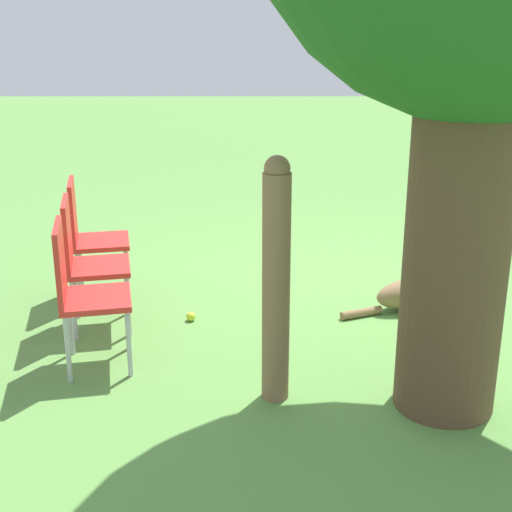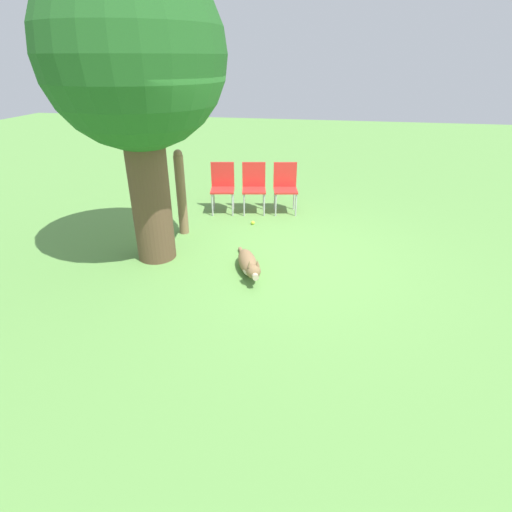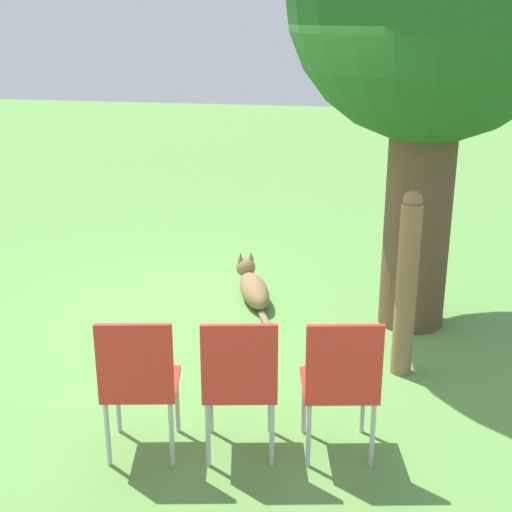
{
  "view_description": "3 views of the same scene",
  "coord_description": "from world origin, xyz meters",
  "views": [
    {
      "loc": [
        0.76,
        5.17,
        2.09
      ],
      "look_at": [
        0.75,
        0.82,
        0.63
      ],
      "focal_mm": 50.0,
      "sensor_mm": 36.0,
      "label": 1
    },
    {
      "loc": [
        -5.35,
        -0.86,
        2.7
      ],
      "look_at": [
        -0.61,
        0.02,
        0.3
      ],
      "focal_mm": 28.0,
      "sensor_mm": 36.0,
      "label": 2
    },
    {
      "loc": [
        5.59,
        1.32,
        2.6
      ],
      "look_at": [
        -0.39,
        0.2,
        0.49
      ],
      "focal_mm": 50.0,
      "sensor_mm": 36.0,
      "label": 3
    }
  ],
  "objects": [
    {
      "name": "fence_post",
      "position": [
        0.64,
        1.51,
        0.71
      ],
      "size": [
        0.16,
        0.16,
        1.41
      ],
      "color": "#846647",
      "rests_on": "ground_plane"
    },
    {
      "name": "dog",
      "position": [
        -0.55,
        0.14,
        0.13
      ],
      "size": [
        1.16,
        0.56,
        0.36
      ],
      "rotation": [
        0.0,
        0.0,
        3.53
      ],
      "color": "olive",
      "rests_on": "ground_plane"
    },
    {
      "name": "oak_tree",
      "position": [
        -0.31,
        1.6,
        2.65
      ],
      "size": [
        2.29,
        2.29,
        3.88
      ],
      "color": "brown",
      "rests_on": "ground_plane"
    },
    {
      "name": "tennis_ball",
      "position": [
        1.23,
        0.42,
        0.03
      ],
      "size": [
        0.07,
        0.07,
        0.07
      ],
      "color": "#CCE033",
      "rests_on": "ground_plane"
    },
    {
      "name": "ground_plane",
      "position": [
        0.0,
        0.0,
        0.0
      ],
      "size": [
        30.0,
        30.0,
        0.0
      ],
      "primitive_type": "plane",
      "color": "#609947"
    },
    {
      "name": "red_chair_2",
      "position": [
        1.82,
        1.12,
        0.54
      ],
      "size": [
        0.5,
        0.51,
        0.93
      ],
      "rotation": [
        0.0,
        0.0,
        3.34
      ],
      "color": "red",
      "rests_on": "ground_plane"
    },
    {
      "name": "red_chair_0",
      "position": [
        2.03,
        -0.05,
        0.54
      ],
      "size": [
        0.5,
        0.51,
        0.93
      ],
      "rotation": [
        0.0,
        0.0,
        3.34
      ],
      "color": "red",
      "rests_on": "ground_plane"
    },
    {
      "name": "red_chair_1",
      "position": [
        1.93,
        0.54,
        0.54
      ],
      "size": [
        0.5,
        0.51,
        0.93
      ],
      "rotation": [
        0.0,
        0.0,
        3.34
      ],
      "color": "red",
      "rests_on": "ground_plane"
    }
  ]
}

